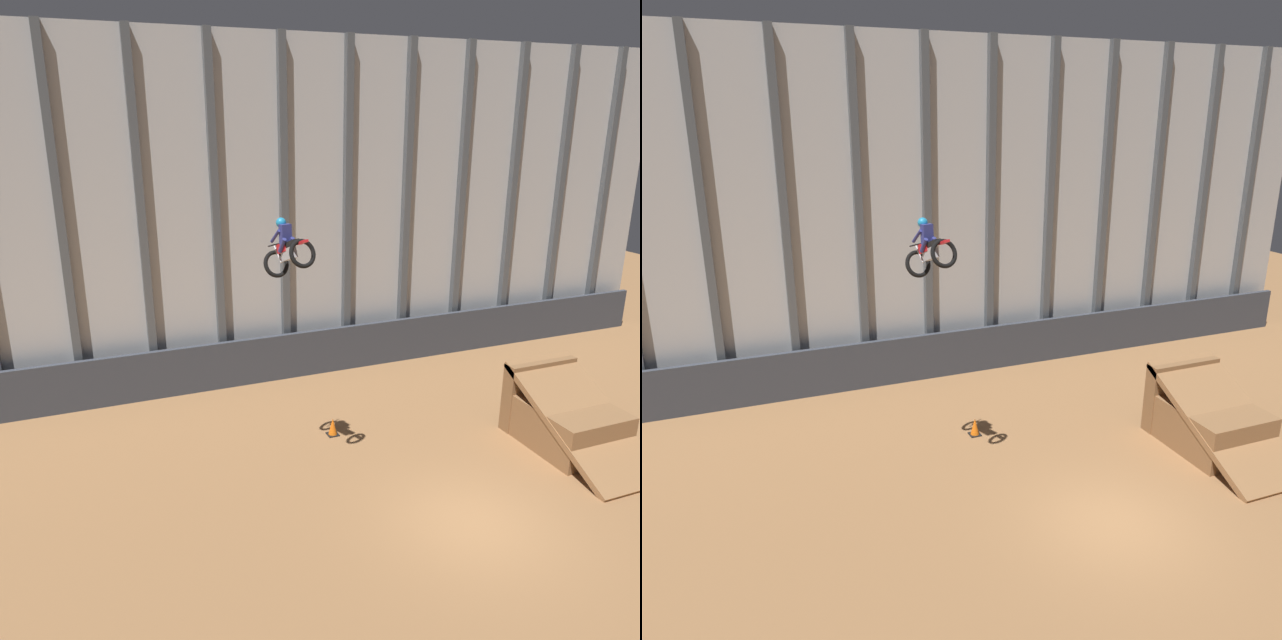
% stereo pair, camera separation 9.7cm
% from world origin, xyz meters
% --- Properties ---
extents(ground_plane, '(60.00, 60.00, 0.00)m').
position_xyz_m(ground_plane, '(0.00, 0.00, 0.00)').
color(ground_plane, '#996B42').
extents(arena_back_wall, '(32.00, 0.40, 12.48)m').
position_xyz_m(arena_back_wall, '(0.00, 11.02, 6.24)').
color(arena_back_wall, silver).
rests_on(arena_back_wall, ground_plane).
extents(lower_barrier, '(31.36, 0.20, 1.79)m').
position_xyz_m(lower_barrier, '(0.00, 10.39, 0.90)').
color(lower_barrier, '#383D47').
rests_on(lower_barrier, ground_plane).
extents(dirt_ramp, '(2.49, 4.58, 2.44)m').
position_xyz_m(dirt_ramp, '(4.95, 2.53, 0.83)').
color(dirt_ramp, olive).
rests_on(dirt_ramp, ground_plane).
extents(rider_bike_solo, '(1.06, 1.79, 1.65)m').
position_xyz_m(rider_bike_solo, '(-3.56, 3.78, 6.52)').
color(rider_bike_solo, black).
extents(traffic_cone_near_ramp, '(0.36, 0.36, 0.58)m').
position_xyz_m(traffic_cone_near_ramp, '(-1.54, 5.53, 0.28)').
color(traffic_cone_near_ramp, black).
rests_on(traffic_cone_near_ramp, ground_plane).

